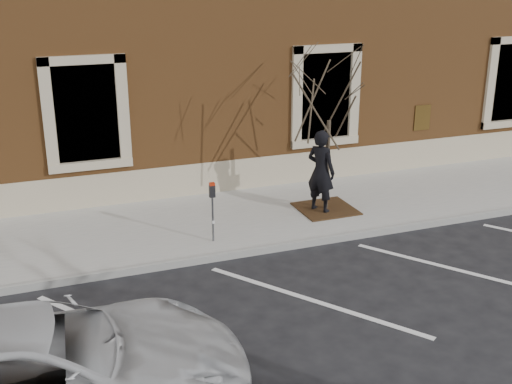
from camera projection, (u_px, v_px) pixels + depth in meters
name	position (u px, v px, depth m)	size (l,w,h in m)	color
ground	(266.00, 252.00, 13.14)	(120.00, 120.00, 0.00)	#28282B
sidewalk_near	(238.00, 219.00, 14.67)	(40.00, 3.50, 0.15)	beige
curb_near	(267.00, 249.00, 13.08)	(40.00, 0.12, 0.15)	#9E9E99
parking_stripes	(312.00, 300.00, 11.20)	(28.00, 4.40, 0.01)	silver
building_civic	(170.00, 23.00, 18.67)	(40.00, 8.62, 8.00)	brown
man	(321.00, 171.00, 14.61)	(0.70, 0.46, 1.93)	black
parking_meter	(212.00, 201.00, 13.00)	(0.12, 0.09, 1.27)	#595B60
tree_grate	(326.00, 209.00, 15.03)	(1.28, 1.28, 0.03)	#462E16
sapling	(330.00, 95.00, 14.14)	(2.32, 2.32, 3.86)	#3F3226
white_truck	(39.00, 372.00, 7.98)	(2.45, 5.31, 1.48)	silver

